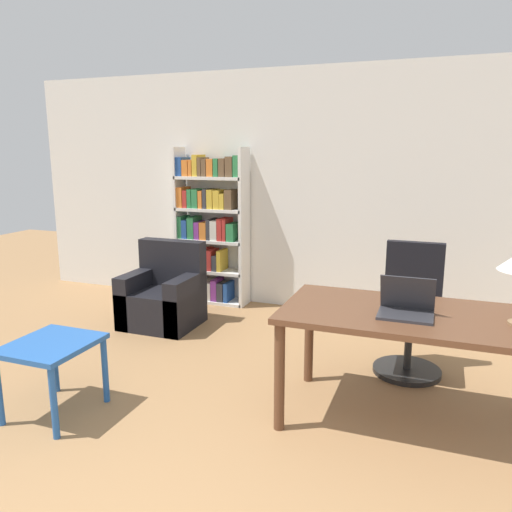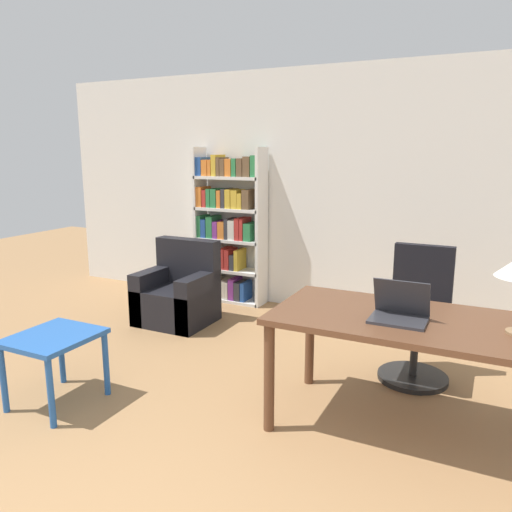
% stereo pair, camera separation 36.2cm
% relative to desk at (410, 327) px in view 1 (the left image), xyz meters
% --- Properties ---
extents(wall_back, '(8.00, 0.06, 2.70)m').
position_rel_desk_xyz_m(wall_back, '(-0.87, 2.24, 0.67)').
color(wall_back, white).
rests_on(wall_back, ground_plane).
extents(desk, '(1.66, 0.88, 0.78)m').
position_rel_desk_xyz_m(desk, '(0.00, 0.00, 0.00)').
color(desk, brown).
rests_on(desk, ground_plane).
extents(laptop, '(0.34, 0.26, 0.25)m').
position_rel_desk_xyz_m(laptop, '(-0.03, -0.07, 0.15)').
color(laptop, '#2D2D33').
rests_on(laptop, desk).
extents(office_chair, '(0.55, 0.55, 1.07)m').
position_rel_desk_xyz_m(office_chair, '(-0.04, 0.87, -0.21)').
color(office_chair, black).
rests_on(office_chair, ground_plane).
extents(side_table_blue, '(0.53, 0.58, 0.52)m').
position_rel_desk_xyz_m(side_table_blue, '(-2.29, -0.73, -0.24)').
color(side_table_blue, '#2356A3').
rests_on(side_table_blue, ground_plane).
extents(armchair, '(0.73, 0.65, 0.87)m').
position_rel_desk_xyz_m(armchair, '(-2.53, 1.13, -0.39)').
color(armchair, black).
rests_on(armchair, ground_plane).
extents(bookshelf, '(0.87, 0.28, 1.85)m').
position_rel_desk_xyz_m(bookshelf, '(-2.44, 2.05, 0.21)').
color(bookshelf, white).
rests_on(bookshelf, ground_plane).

